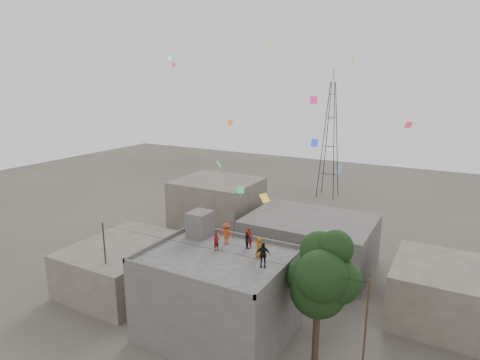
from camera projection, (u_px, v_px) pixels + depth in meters
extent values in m
plane|color=#413D35|center=(218.00, 333.00, 29.48)|extent=(140.00, 140.00, 0.00)
cube|color=#54514E|center=(218.00, 296.00, 28.77)|extent=(10.00, 8.00, 6.00)
cube|color=#4B4946|center=(217.00, 257.00, 28.05)|extent=(10.00, 8.00, 0.10)
cube|color=#54514E|center=(244.00, 236.00, 31.34)|extent=(10.00, 0.15, 0.30)
cube|color=#54514E|center=(183.00, 277.00, 24.66)|extent=(10.00, 0.15, 0.30)
cube|color=#54514E|center=(282.00, 270.00, 25.69)|extent=(0.15, 8.00, 0.30)
cube|color=#54514E|center=(162.00, 241.00, 30.31)|extent=(0.15, 8.00, 0.30)
cube|color=#54514E|center=(200.00, 224.00, 31.52)|extent=(1.60, 1.80, 2.00)
cube|color=#5C5449|center=(126.00, 265.00, 35.87)|extent=(8.00, 10.00, 4.00)
cube|color=#54514E|center=(309.00, 242.00, 39.86)|extent=(12.00, 9.00, 5.00)
cube|color=#5C5449|center=(218.00, 209.00, 46.96)|extent=(9.00, 8.00, 7.00)
cube|color=#5C5449|center=(441.00, 292.00, 30.89)|extent=(7.00, 8.00, 4.40)
cylinder|color=black|center=(316.00, 334.00, 26.05)|extent=(0.44, 0.44, 4.00)
cylinder|color=black|center=(320.00, 312.00, 25.69)|extent=(0.64, 0.91, 2.14)
sphere|color=black|center=(318.00, 290.00, 25.29)|extent=(3.60, 3.60, 3.60)
sphere|color=black|center=(337.00, 280.00, 24.84)|extent=(3.00, 3.00, 3.00)
sphere|color=black|center=(308.00, 277.00, 26.05)|extent=(2.80, 2.80, 2.80)
sphere|color=black|center=(321.00, 276.00, 24.09)|extent=(3.20, 3.20, 3.20)
sphere|color=black|center=(320.00, 251.00, 25.68)|extent=(2.60, 2.60, 2.60)
sphere|color=black|center=(336.00, 248.00, 24.77)|extent=(2.20, 2.20, 2.20)
cylinder|color=black|center=(106.00, 267.00, 31.79)|extent=(0.12, 0.12, 7.40)
cylinder|color=black|center=(365.00, 339.00, 22.82)|extent=(0.12, 0.12, 7.40)
cylinder|color=black|center=(213.00, 249.00, 26.48)|extent=(20.00, 0.52, 0.02)
cylinder|color=black|center=(323.00, 141.00, 62.93)|extent=(1.27, 1.27, 18.01)
cylinder|color=black|center=(334.00, 142.00, 62.13)|extent=(1.27, 1.27, 18.01)
cylinder|color=black|center=(337.00, 140.00, 63.58)|extent=(1.27, 1.27, 18.01)
cylinder|color=black|center=(326.00, 140.00, 64.38)|extent=(1.27, 1.27, 18.01)
cube|color=black|center=(328.00, 174.00, 64.53)|extent=(2.36, 0.08, 0.08)
cube|color=black|center=(328.00, 174.00, 64.53)|extent=(0.08, 2.36, 0.08)
cube|color=black|center=(330.00, 146.00, 63.47)|extent=(1.81, 0.08, 0.08)
cube|color=black|center=(330.00, 146.00, 63.47)|extent=(0.08, 1.81, 0.08)
cube|color=black|center=(331.00, 118.00, 62.40)|extent=(1.26, 0.08, 0.08)
cube|color=black|center=(331.00, 118.00, 62.40)|extent=(0.08, 1.26, 0.08)
cube|color=black|center=(333.00, 94.00, 61.55)|extent=(0.82, 0.08, 0.08)
cube|color=black|center=(333.00, 94.00, 61.55)|extent=(0.08, 0.82, 0.08)
cylinder|color=black|center=(334.00, 75.00, 60.89)|extent=(0.08, 0.08, 2.00)
imported|color=maroon|center=(249.00, 237.00, 29.26)|extent=(0.64, 0.46, 1.63)
imported|color=#A65E13|center=(259.00, 247.00, 27.74)|extent=(0.84, 0.85, 1.48)
imported|color=black|center=(248.00, 239.00, 29.34)|extent=(0.77, 0.79, 1.29)
imported|color=black|center=(263.00, 255.00, 26.22)|extent=(1.09, 0.78, 1.71)
imported|color=#B83B15|center=(227.00, 234.00, 29.98)|extent=(1.21, 0.91, 1.66)
imported|color=maroon|center=(216.00, 242.00, 28.84)|extent=(0.47, 0.57, 1.34)
plane|color=#FF5E1A|center=(230.00, 122.00, 35.48)|extent=(0.50, 0.28, 0.42)
plane|color=#FF2892|center=(313.00, 100.00, 28.18)|extent=(0.55, 0.10, 0.54)
plane|color=#FFF427|center=(269.00, 45.00, 34.74)|extent=(0.47, 0.41, 0.32)
plane|color=blue|center=(314.00, 143.00, 27.98)|extent=(0.55, 0.26, 0.52)
plane|color=white|center=(169.00, 58.00, 37.81)|extent=(0.50, 0.19, 0.47)
plane|color=orange|center=(353.00, 58.00, 31.99)|extent=(0.12, 0.37, 0.35)
plane|color=green|center=(219.00, 164.00, 32.51)|extent=(0.52, 0.64, 0.49)
plane|color=#EA3754|center=(408.00, 125.00, 28.48)|extent=(0.53, 0.48, 0.45)
plane|color=orange|center=(171.00, 65.00, 30.55)|extent=(0.53, 0.49, 0.34)
plane|color=#51CFF5|center=(286.00, 65.00, 36.38)|extent=(0.22, 0.31, 0.35)
plane|color=#E84974|center=(173.00, 65.00, 31.28)|extent=(0.39, 0.23, 0.33)
plane|color=gold|center=(265.00, 198.00, 26.49)|extent=(0.60, 0.74, 0.50)
plane|color=green|center=(241.00, 190.00, 28.48)|extent=(0.55, 0.43, 0.44)
plane|color=#247FCF|center=(340.00, 169.00, 24.22)|extent=(0.09, 0.53, 0.53)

